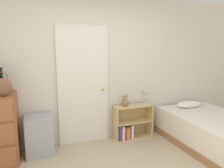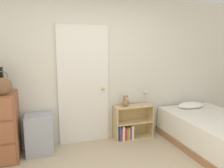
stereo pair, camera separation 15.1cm
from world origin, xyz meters
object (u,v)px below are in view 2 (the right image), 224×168
storage_bin (39,134)px  bookshelf (130,125)px  desk_lamp (145,94)px  handbag (3,86)px  teddy_bear (126,102)px  bed (217,134)px

storage_bin → bookshelf: (1.59, 0.07, -0.06)m
bookshelf → desk_lamp: size_ratio=2.36×
handbag → storage_bin: (0.43, 0.23, -0.84)m
storage_bin → desk_lamp: (1.87, 0.02, 0.53)m
handbag → desk_lamp: (2.31, 0.25, -0.31)m
teddy_bear → desk_lamp: size_ratio=0.67×
desk_lamp → storage_bin: bearing=-179.2°
handbag → storage_bin: 0.97m
storage_bin → teddy_bear: 1.55m
storage_bin → bed: size_ratio=0.32×
storage_bin → bookshelf: bearing=2.6°
bed → bookshelf: bearing=145.5°
teddy_bear → handbag: bearing=-171.4°
storage_bin → desk_lamp: 1.95m
storage_bin → teddy_bear: bearing=2.5°
handbag → bed: (3.24, -0.54, -0.89)m
bookshelf → teddy_bear: teddy_bear is taller
bookshelf → desk_lamp: bearing=-9.5°
bookshelf → desk_lamp: desk_lamp is taller
bookshelf → bed: bed is taller
bed → handbag: bearing=170.5°
bed → desk_lamp: bearing=139.8°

